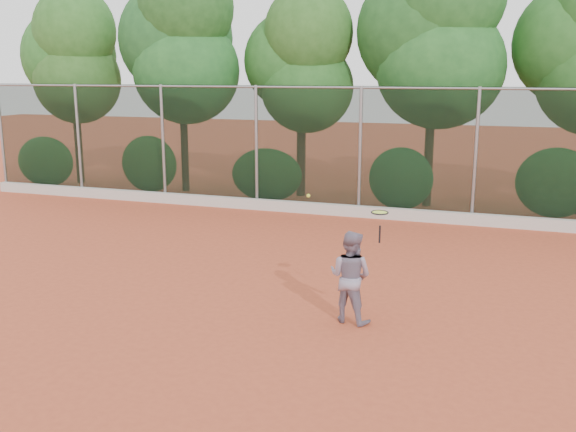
% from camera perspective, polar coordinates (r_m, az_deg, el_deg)
% --- Properties ---
extents(ground, '(80.00, 80.00, 0.00)m').
position_cam_1_polar(ground, '(11.28, -1.66, -7.27)').
color(ground, '#B84A2B').
rests_on(ground, ground).
extents(concrete_curb, '(24.00, 0.20, 0.30)m').
position_cam_1_polar(concrete_curb, '(17.55, 6.16, 0.43)').
color(concrete_curb, beige).
rests_on(concrete_curb, ground).
extents(tennis_player, '(0.82, 0.70, 1.47)m').
position_cam_1_polar(tennis_player, '(10.08, 5.56, -5.38)').
color(tennis_player, gray).
rests_on(tennis_player, ground).
extents(chainlink_fence, '(24.09, 0.09, 3.50)m').
position_cam_1_polar(chainlink_fence, '(17.45, 6.43, 6.04)').
color(chainlink_fence, black).
rests_on(chainlink_fence, ground).
extents(foliage_backdrop, '(23.70, 3.63, 7.55)m').
position_cam_1_polar(foliage_backdrop, '(19.39, 6.31, 14.22)').
color(foliage_backdrop, '#422D19').
rests_on(foliage_backdrop, ground).
extents(tennis_racket, '(0.35, 0.35, 0.50)m').
position_cam_1_polar(tennis_racket, '(9.69, 8.15, 0.08)').
color(tennis_racket, black).
rests_on(tennis_racket, ground).
extents(tennis_ball_in_flight, '(0.06, 0.06, 0.06)m').
position_cam_1_polar(tennis_ball_in_flight, '(10.38, 1.83, 1.82)').
color(tennis_ball_in_flight, yellow).
rests_on(tennis_ball_in_flight, ground).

